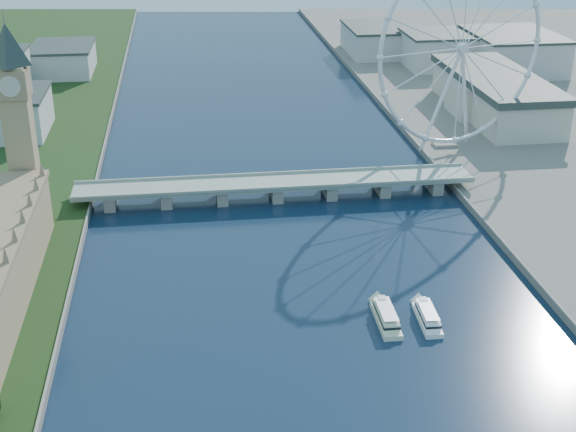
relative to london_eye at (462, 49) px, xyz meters
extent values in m
cube|color=tan|center=(-247.98, -77.08, -24.52)|extent=(13.00, 13.00, 80.00)
cube|color=#937A59|center=(-247.98, -77.08, 7.48)|extent=(15.00, 15.00, 14.00)
pyramid|color=#2D3833|center=(-247.98, -77.08, 35.48)|extent=(20.02, 20.02, 20.00)
cube|color=gray|center=(-119.98, -55.08, -59.02)|extent=(220.00, 22.00, 2.00)
cube|color=gray|center=(-209.98, -55.08, -63.77)|extent=(6.00, 20.00, 7.50)
cube|color=gray|center=(-179.98, -55.08, -63.77)|extent=(6.00, 20.00, 7.50)
cube|color=gray|center=(-149.98, -55.08, -63.77)|extent=(6.00, 20.00, 7.50)
cube|color=gray|center=(-119.98, -55.08, -63.77)|extent=(6.00, 20.00, 7.50)
cube|color=gray|center=(-89.98, -55.08, -63.77)|extent=(6.00, 20.00, 7.50)
cube|color=gray|center=(-59.98, -55.08, -63.77)|extent=(6.00, 20.00, 7.50)
cube|color=gray|center=(-29.98, -55.08, -63.77)|extent=(6.00, 20.00, 7.50)
torus|color=silver|center=(0.02, -0.08, 0.48)|extent=(113.60, 39.12, 118.60)
cylinder|color=silver|center=(0.02, -0.08, 0.48)|extent=(7.25, 6.61, 6.00)
cube|color=gray|center=(-2.98, 9.92, -63.52)|extent=(14.00, 10.00, 2.00)
cube|color=beige|center=(-279.98, 74.92, -51.52)|extent=(40.00, 60.00, 26.00)
cube|color=beige|center=(-269.98, 244.92, -53.52)|extent=(50.00, 70.00, 22.00)
cube|color=beige|center=(60.02, 224.92, -50.52)|extent=(60.00, 60.00, 28.00)
cube|color=beige|center=(120.02, 204.92, -49.52)|extent=(70.00, 90.00, 30.00)
cube|color=beige|center=(20.02, 284.92, -52.52)|extent=(60.00, 80.00, 24.00)
camera|label=1|loc=(-167.61, -463.76, 102.87)|focal=50.00mm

